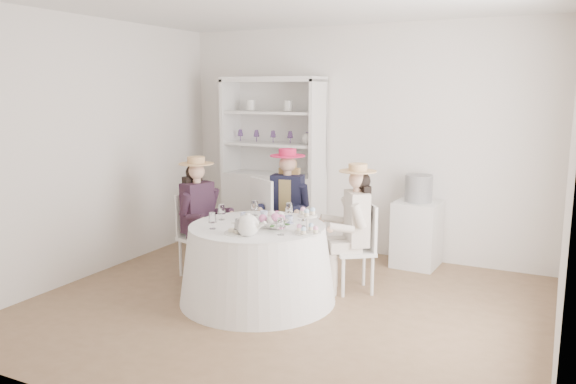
% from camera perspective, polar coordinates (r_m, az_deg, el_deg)
% --- Properties ---
extents(ground, '(4.50, 4.50, 0.00)m').
position_cam_1_polar(ground, '(5.25, -0.49, -11.52)').
color(ground, brown).
rests_on(ground, ground).
extents(wall_back, '(4.50, 0.00, 4.50)m').
position_cam_1_polar(wall_back, '(6.75, 7.22, 5.11)').
color(wall_back, white).
rests_on(wall_back, ground).
extents(wall_front, '(4.50, 0.00, 4.50)m').
position_cam_1_polar(wall_front, '(3.28, -16.54, -0.74)').
color(wall_front, white).
rests_on(wall_front, ground).
extents(wall_left, '(0.00, 4.50, 4.50)m').
position_cam_1_polar(wall_left, '(6.26, -19.28, 4.20)').
color(wall_left, white).
rests_on(wall_left, ground).
extents(wall_right, '(0.00, 4.50, 4.50)m').
position_cam_1_polar(wall_right, '(4.39, 26.69, 1.30)').
color(wall_right, white).
rests_on(wall_right, ground).
extents(tea_table, '(1.46, 1.46, 0.72)m').
position_cam_1_polar(tea_table, '(5.29, -3.11, -7.23)').
color(tea_table, white).
rests_on(tea_table, ground).
extents(hutch, '(1.40, 0.87, 2.11)m').
position_cam_1_polar(hutch, '(7.01, -1.42, 0.42)').
color(hutch, silver).
rests_on(hutch, ground).
extents(side_table, '(0.50, 0.50, 0.74)m').
position_cam_1_polar(side_table, '(6.46, 12.95, -4.16)').
color(side_table, silver).
rests_on(side_table, ground).
extents(hatbox, '(0.37, 0.37, 0.30)m').
position_cam_1_polar(hatbox, '(6.35, 13.13, 0.36)').
color(hatbox, black).
rests_on(hatbox, side_table).
extents(guest_left, '(0.52, 0.48, 1.28)m').
position_cam_1_polar(guest_left, '(5.95, -9.04, -1.79)').
color(guest_left, silver).
rests_on(guest_left, ground).
extents(guest_mid, '(0.50, 0.52, 1.34)m').
position_cam_1_polar(guest_mid, '(6.08, -0.11, -1.04)').
color(guest_mid, silver).
rests_on(guest_mid, ground).
extents(guest_right, '(0.54, 0.51, 1.27)m').
position_cam_1_polar(guest_right, '(5.46, 6.77, -2.89)').
color(guest_right, silver).
rests_on(guest_right, ground).
extents(spare_chair, '(0.58, 0.58, 1.03)m').
position_cam_1_polar(spare_chair, '(6.06, -1.75, -3.05)').
color(spare_chair, silver).
rests_on(spare_chair, ground).
extents(teacup_a, '(0.09, 0.09, 0.06)m').
position_cam_1_polar(teacup_a, '(5.41, -4.45, -2.52)').
color(teacup_a, white).
rests_on(teacup_a, tea_table).
extents(teacup_b, '(0.09, 0.09, 0.07)m').
position_cam_1_polar(teacup_b, '(5.43, -2.46, -2.38)').
color(teacup_b, white).
rests_on(teacup_b, tea_table).
extents(teacup_c, '(0.10, 0.10, 0.06)m').
position_cam_1_polar(teacup_c, '(5.25, 0.08, -2.86)').
color(teacup_c, white).
rests_on(teacup_c, tea_table).
extents(flower_bowl, '(0.26, 0.26, 0.06)m').
position_cam_1_polar(flower_bowl, '(5.07, -1.37, -3.36)').
color(flower_bowl, white).
rests_on(flower_bowl, tea_table).
extents(flower_arrangement, '(0.20, 0.20, 0.08)m').
position_cam_1_polar(flower_arrangement, '(5.04, -1.38, -2.68)').
color(flower_arrangement, pink).
rests_on(flower_arrangement, tea_table).
extents(table_teapot, '(0.28, 0.20, 0.21)m').
position_cam_1_polar(table_teapot, '(4.82, -4.08, -3.41)').
color(table_teapot, white).
rests_on(table_teapot, tea_table).
extents(sandwich_plate, '(0.24, 0.24, 0.05)m').
position_cam_1_polar(sandwich_plate, '(4.91, -5.12, -4.05)').
color(sandwich_plate, white).
rests_on(sandwich_plate, tea_table).
extents(cupcake_stand, '(0.24, 0.24, 0.22)m').
position_cam_1_polar(cupcake_stand, '(4.88, 1.98, -3.30)').
color(cupcake_stand, white).
rests_on(cupcake_stand, tea_table).
extents(stemware_set, '(0.89, 0.89, 0.15)m').
position_cam_1_polar(stemware_set, '(5.18, -3.15, -2.58)').
color(stemware_set, white).
rests_on(stemware_set, tea_table).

